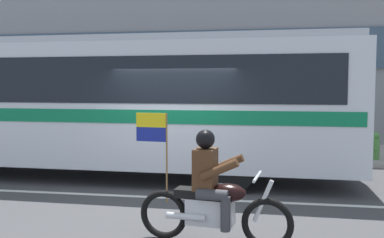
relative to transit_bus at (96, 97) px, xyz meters
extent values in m
plane|color=#3D3D3F|center=(2.17, -1.19, -1.88)|extent=(60.00, 60.00, 0.00)
cube|color=#A39E93|center=(2.17, 3.91, -1.81)|extent=(28.00, 3.80, 0.15)
cube|color=silver|center=(2.17, -1.79, -1.88)|extent=(26.60, 0.14, 0.01)
cube|color=gray|center=(2.17, 6.21, 3.05)|extent=(28.00, 0.80, 9.87)
cube|color=#384C60|center=(2.17, 5.77, 1.57)|extent=(25.76, 0.10, 1.40)
cube|color=silver|center=(0.00, 0.01, -0.15)|extent=(12.06, 2.79, 2.70)
cube|color=black|center=(0.00, 0.01, 0.40)|extent=(11.10, 2.81, 0.96)
cube|color=#0F7247|center=(0.00, 0.01, -0.35)|extent=(11.82, 2.82, 0.28)
cube|color=#ADB1BA|center=(0.00, 0.01, 1.26)|extent=(11.82, 2.66, 0.16)
cylinder|color=black|center=(3.31, -1.17, -1.36)|extent=(1.04, 0.30, 1.04)
torus|color=black|center=(4.04, -4.15, -1.54)|extent=(0.70, 0.17, 0.69)
torus|color=black|center=(2.60, -3.97, -1.54)|extent=(0.70, 0.17, 0.69)
cube|color=silver|center=(3.27, -4.05, -1.44)|extent=(0.67, 0.35, 0.36)
ellipsoid|color=black|center=(3.52, -4.08, -1.16)|extent=(0.51, 0.34, 0.24)
cube|color=black|center=(3.07, -4.03, -1.20)|extent=(0.59, 0.32, 0.12)
cylinder|color=silver|center=(3.98, -4.14, -1.24)|extent=(0.28, 0.09, 0.58)
cylinder|color=silver|center=(3.90, -4.13, -0.92)|extent=(0.12, 0.64, 0.04)
cylinder|color=silver|center=(2.96, -4.18, -1.49)|extent=(0.56, 0.15, 0.09)
cube|color=#4C2D19|center=(3.20, -4.05, -0.86)|extent=(0.32, 0.39, 0.56)
sphere|color=black|center=(3.20, -4.05, -0.45)|extent=(0.26, 0.26, 0.26)
cylinder|color=#38383D|center=(3.36, -3.88, -1.16)|extent=(0.43, 0.20, 0.15)
cylinder|color=#38383D|center=(3.54, -3.91, -1.40)|extent=(0.13, 0.13, 0.46)
cylinder|color=#38383D|center=(3.32, -4.24, -1.16)|extent=(0.43, 0.20, 0.15)
cylinder|color=#38383D|center=(3.50, -4.26, -1.40)|extent=(0.13, 0.13, 0.46)
cylinder|color=#4C2D19|center=(3.46, -3.88, -0.82)|extent=(0.53, 0.17, 0.32)
cylinder|color=#4C2D19|center=(3.42, -4.27, -0.82)|extent=(0.53, 0.17, 0.32)
cylinder|color=olive|center=(2.65, -3.98, -0.73)|extent=(0.02, 0.02, 1.25)
cube|color=yellow|center=(2.42, -3.95, -0.21)|extent=(0.44, 0.07, 0.20)
cube|color=navy|center=(2.42, -3.95, -0.41)|extent=(0.44, 0.07, 0.20)
cylinder|color=#4C8C3F|center=(6.98, 2.58, -1.44)|extent=(0.22, 0.22, 0.58)
sphere|color=#4C8C3F|center=(6.98, 2.58, -1.08)|extent=(0.20, 0.20, 0.20)
cylinder|color=#4C8C3F|center=(6.98, 2.44, -1.41)|extent=(0.09, 0.10, 0.09)
camera|label=1|loc=(3.99, -9.79, 0.26)|focal=40.45mm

